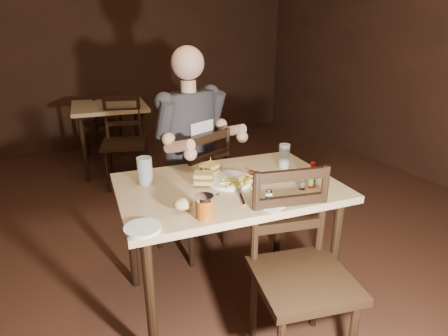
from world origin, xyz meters
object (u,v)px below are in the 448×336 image
bg_chair_near (124,143)px  glass_left (145,171)px  bg_table (110,112)px  syrup_dispenser (204,207)px  main_table (228,197)px  glass_right (284,156)px  side_plate (143,229)px  chair_far (191,191)px  diner (194,123)px  dinner_plate (230,181)px  hot_sauce (312,174)px  chair_near (304,279)px  bg_chair_far (103,124)px

bg_chair_near → glass_left: 1.91m
bg_table → syrup_dispenser: 2.92m
main_table → bg_table: same height
glass_right → side_plate: (-1.00, -0.34, -0.07)m
chair_far → diner: 0.52m
bg_chair_near → glass_right: 2.11m
side_plate → dinner_plate: bearing=26.4°
glass_left → hot_sauce: glass_left is taller
bg_table → chair_near: bearing=-86.4°
chair_far → syrup_dispenser: chair_far is taller
hot_sauce → chair_near: bearing=-131.4°
bg_table → hot_sauce: bearing=-80.2°
main_table → syrup_dispenser: syrup_dispenser is taller
chair_near → glass_right: (0.33, 0.64, 0.36)m
bg_chair_far → glass_left: bearing=68.9°
dinner_plate → glass_left: glass_left is taller
dinner_plate → side_plate: dinner_plate is taller
chair_near → glass_left: chair_near is taller
hot_sauce → bg_table: bearing=99.8°
chair_far → bg_chair_near: bearing=-104.9°
bg_chair_far → hot_sauce: bearing=82.9°
chair_near → bg_chair_near: 2.65m
bg_table → diner: (0.16, -2.05, 0.31)m
dinner_plate → side_plate: bearing=-153.6°
dinner_plate → side_plate: 0.66m
bg_table → glass_left: size_ratio=5.86×
diner → chair_far: bearing=90.0°
bg_chair_far → dinner_plate: (0.13, -3.15, 0.35)m
syrup_dispenser → glass_right: bearing=33.6°
main_table → chair_near: (0.10, -0.57, -0.21)m
chair_near → bg_chair_near: (-0.20, 2.64, -0.02)m
chair_far → glass_left: bearing=22.3°
dinner_plate → glass_left: 0.48m
chair_near → bg_table: bearing=107.4°
hot_sauce → syrup_dispenser: size_ratio=1.29×
bg_chair_near → glass_right: size_ratio=6.08×
chair_far → hot_sauce: bearing=91.9°
bg_chair_far → syrup_dispenser: 3.49m
glass_left → syrup_dispenser: size_ratio=1.38×
bg_chair_far → glass_left: glass_left is taller
chair_near → syrup_dispenser: size_ratio=8.66×
chair_far → side_plate: chair_far is taller
bg_chair_far → syrup_dispenser: syrup_dispenser is taller
bg_chair_far → glass_left: size_ratio=5.52×
glass_right → glass_left: bearing=169.3°
diner → hot_sauce: size_ratio=6.94×
main_table → dinner_plate: 0.09m
bg_chair_far → dinner_plate: size_ratio=3.22×
chair_near → hot_sauce: bearing=62.4°
glass_right → hot_sauce: bearing=-98.0°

